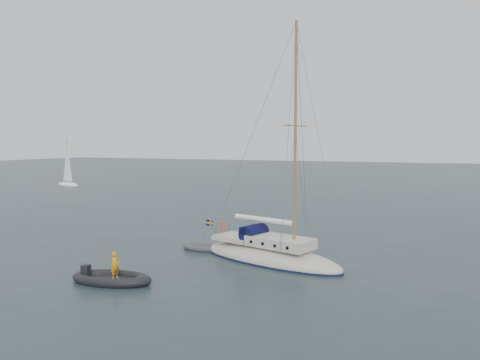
% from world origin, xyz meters
% --- Properties ---
extents(ground, '(300.00, 300.00, 0.00)m').
position_xyz_m(ground, '(0.00, 0.00, 0.00)').
color(ground, black).
rests_on(ground, ground).
extents(sailboat, '(10.21, 3.06, 14.54)m').
position_xyz_m(sailboat, '(2.79, -0.99, 1.10)').
color(sailboat, beige).
rests_on(sailboat, ground).
extents(dinghy, '(2.70, 1.22, 0.39)m').
position_xyz_m(dinghy, '(-2.41, -0.02, 0.17)').
color(dinghy, '#47474B').
rests_on(dinghy, ground).
extents(rib, '(4.32, 1.97, 1.62)m').
position_xyz_m(rib, '(-3.15, -8.32, 0.26)').
color(rib, black).
rests_on(rib, ground).
extents(distant_yacht_a, '(6.13, 3.27, 8.12)m').
position_xyz_m(distant_yacht_a, '(-45.52, 32.83, 3.47)').
color(distant_yacht_a, white).
rests_on(distant_yacht_a, ground).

